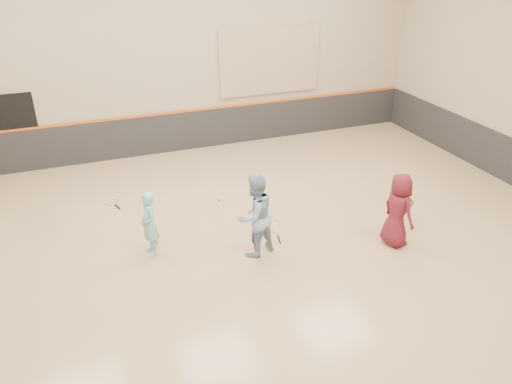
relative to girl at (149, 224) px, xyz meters
name	(u,v)px	position (x,y,z in m)	size (l,w,h in m)	color
room	(252,217)	(1.94, -0.67, 0.12)	(15.04, 12.04, 6.22)	tan
wainscot_back	(183,131)	(1.94, 5.30, -0.09)	(14.90, 0.04, 1.20)	#232326
accent_stripe	(182,112)	(1.94, 5.29, 0.53)	(14.90, 0.03, 0.06)	#D85914
acoustic_panel	(270,61)	(4.74, 5.28, 1.81)	(3.20, 0.08, 2.00)	tan
doorway	(17,134)	(-2.56, 5.31, 0.41)	(1.10, 0.05, 2.20)	black
girl	(149,224)	(0.00, 0.00, 0.00)	(0.51, 0.33, 1.39)	#78D0CC
instructor	(255,216)	(1.99, -0.73, 0.18)	(0.85, 0.66, 1.75)	#7E9DC3
young_man	(398,210)	(4.87, -1.44, 0.11)	(0.78, 0.51, 1.60)	#5A1523
held_racket	(275,226)	(2.34, -0.93, -0.03)	(0.32, 0.32, 0.57)	#B4D32E
spare_racket	(112,201)	(-0.53, 2.57, -0.67)	(0.74, 0.74, 0.05)	#B1CE2D
ball_under_racket	(259,244)	(2.16, -0.50, -0.66)	(0.07, 0.07, 0.07)	gold
ball_in_hand	(410,203)	(4.99, -1.63, 0.35)	(0.07, 0.07, 0.07)	#CCD531
ball_beside_spare	(219,200)	(1.95, 1.71, -0.66)	(0.07, 0.07, 0.07)	#BFD231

